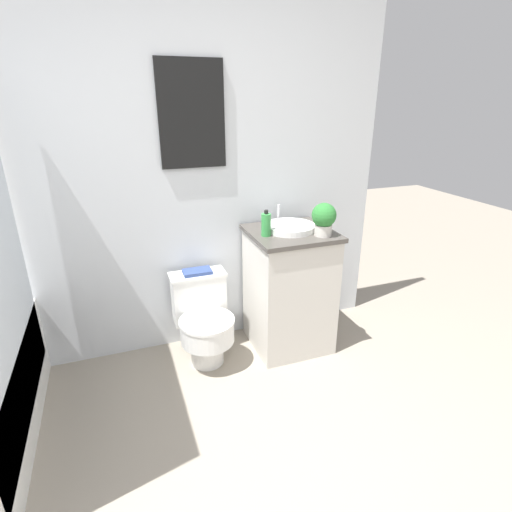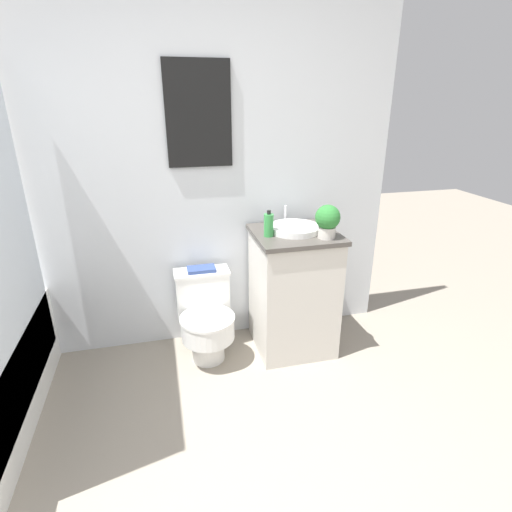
# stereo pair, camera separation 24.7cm
# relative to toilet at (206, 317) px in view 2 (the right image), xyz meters

# --- Properties ---
(wall_back) EXTENTS (3.56, 0.07, 2.50)m
(wall_back) POSITION_rel_toilet_xyz_m (-0.37, 0.28, 0.95)
(wall_back) COLOR silver
(wall_back) RESTS_ON ground_plane
(toilet) EXTENTS (0.38, 0.50, 0.60)m
(toilet) POSITION_rel_toilet_xyz_m (0.00, 0.00, 0.00)
(toilet) COLOR white
(toilet) RESTS_ON ground_plane
(vanity) EXTENTS (0.56, 0.54, 0.88)m
(vanity) POSITION_rel_toilet_xyz_m (0.62, -0.03, 0.14)
(vanity) COLOR beige
(vanity) RESTS_ON ground_plane
(sink) EXTENTS (0.34, 0.38, 0.13)m
(sink) POSITION_rel_toilet_xyz_m (0.62, -0.01, 0.59)
(sink) COLOR white
(sink) RESTS_ON vanity
(soap_bottle) EXTENTS (0.06, 0.06, 0.17)m
(soap_bottle) POSITION_rel_toilet_xyz_m (0.43, -0.06, 0.65)
(soap_bottle) COLOR green
(soap_bottle) RESTS_ON vanity
(potted_plant) EXTENTS (0.16, 0.16, 0.22)m
(potted_plant) POSITION_rel_toilet_xyz_m (0.78, -0.18, 0.69)
(potted_plant) COLOR beige
(potted_plant) RESTS_ON vanity
(book_on_tank) EXTENTS (0.19, 0.12, 0.02)m
(book_on_tank) POSITION_rel_toilet_xyz_m (0.00, 0.12, 0.31)
(book_on_tank) COLOR #33477F
(book_on_tank) RESTS_ON toilet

